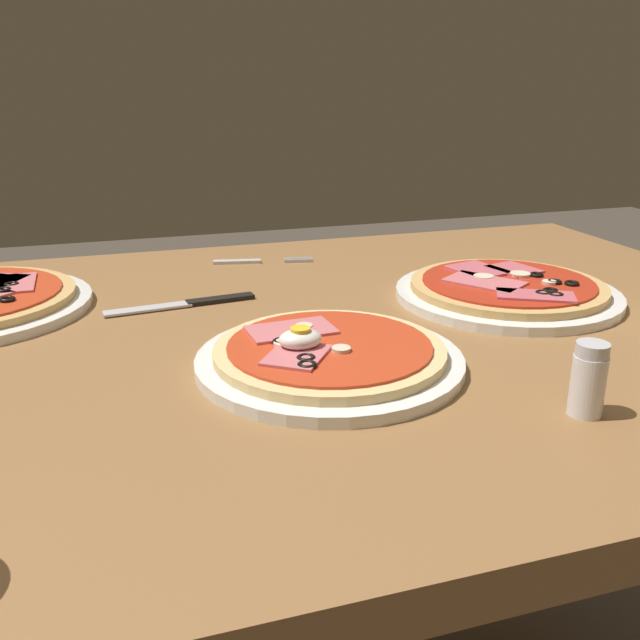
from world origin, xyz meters
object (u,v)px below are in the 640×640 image
Objects in this scene: pizza_across_left at (507,290)px; salt_shaker at (588,380)px; fork at (255,261)px; knife at (192,303)px; dining_table at (315,409)px; pizza_foreground at (328,356)px.

salt_shaker reaches higher than pizza_across_left.
knife reaches higher than fork.
pizza_across_left is (0.28, 0.03, 0.12)m from dining_table.
pizza_foreground is 0.44m from fork.
pizza_foreground is at bearing 137.12° from salt_shaker.
dining_table is 4.33× the size of pizza_across_left.
pizza_foreground is 0.27m from knife.
fork is (-0.28, 0.29, -0.01)m from pizza_across_left.
fork is at bearing 87.28° from pizza_foreground.
dining_table is 4.67× the size of pizza_foreground.
pizza_across_left reaches higher than dining_table.
salt_shaker is (0.18, -0.17, 0.02)m from pizza_foreground.
pizza_foreground is 1.40× the size of knife.
fork is 0.63m from salt_shaker.
dining_table is 0.30m from pizza_across_left.
pizza_foreground reaches higher than dining_table.
knife is at bearing 113.20° from pizza_foreground.
knife is (-0.11, 0.25, -0.01)m from pizza_foreground.
pizza_across_left is at bearing -45.82° from fork.
pizza_foreground reaches higher than pizza_across_left.
pizza_foreground is 0.93× the size of pizza_across_left.
pizza_across_left reaches higher than fork.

